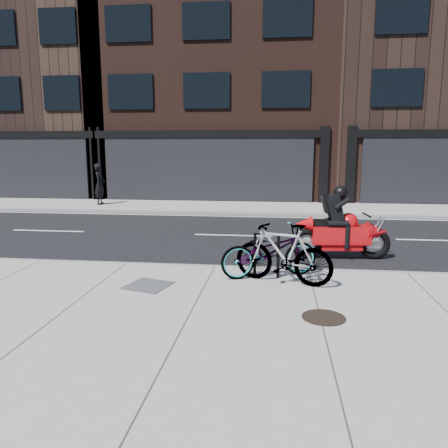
# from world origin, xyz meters

# --- Properties ---
(ground) EXTENTS (120.00, 120.00, 0.00)m
(ground) POSITION_xyz_m (0.00, 0.00, 0.00)
(ground) COLOR black
(ground) RESTS_ON ground
(sidewalk_near) EXTENTS (60.00, 6.00, 0.13)m
(sidewalk_near) POSITION_xyz_m (0.00, -5.00, 0.07)
(sidewalk_near) COLOR gray
(sidewalk_near) RESTS_ON ground
(sidewalk_far) EXTENTS (60.00, 3.50, 0.13)m
(sidewalk_far) POSITION_xyz_m (0.00, 7.75, 0.07)
(sidewalk_far) COLOR gray
(sidewalk_far) RESTS_ON ground
(building_midwest) EXTENTS (10.00, 10.00, 12.00)m
(building_midwest) POSITION_xyz_m (-12.00, 14.50, 6.00)
(building_midwest) COLOR black
(building_midwest) RESTS_ON ground
(building_center) EXTENTS (12.00, 10.00, 14.50)m
(building_center) POSITION_xyz_m (-2.00, 14.50, 7.25)
(building_center) COLOR black
(building_center) RESTS_ON ground
(building_mideast) EXTENTS (12.00, 10.00, 12.50)m
(building_mideast) POSITION_xyz_m (10.00, 14.50, 6.25)
(building_mideast) COLOR black
(building_mideast) RESTS_ON ground
(bike_rack) EXTENTS (0.53, 0.18, 0.91)m
(bike_rack) POSITION_xyz_m (1.12, -2.60, 0.66)
(bike_rack) COLOR black
(bike_rack) RESTS_ON sidewalk_near
(bicycle_front) EXTENTS (2.09, 1.35, 1.04)m
(bicycle_front) POSITION_xyz_m (1.18, -2.60, 0.65)
(bicycle_front) COLOR gray
(bicycle_front) RESTS_ON sidewalk_near
(bicycle_rear) EXTENTS (1.99, 1.13, 1.15)m
(bicycle_rear) POSITION_xyz_m (1.44, -2.96, 0.71)
(bicycle_rear) COLOR gray
(bicycle_rear) RESTS_ON sidewalk_near
(motorcycle) EXTENTS (2.39, 0.62, 1.79)m
(motorcycle) POSITION_xyz_m (2.96, -0.45, 0.72)
(motorcycle) COLOR black
(motorcycle) RESTS_ON ground
(pedestrian) EXTENTS (0.48, 0.69, 1.82)m
(pedestrian) POSITION_xyz_m (-6.52, 7.54, 1.04)
(pedestrian) COLOR black
(pedestrian) RESTS_ON sidewalk_far
(manhole_cover) EXTENTS (0.76, 0.76, 0.02)m
(manhole_cover) POSITION_xyz_m (2.05, -4.63, 0.14)
(manhole_cover) COLOR black
(manhole_cover) RESTS_ON sidewalk_near
(utility_grate) EXTENTS (0.93, 0.93, 0.02)m
(utility_grate) POSITION_xyz_m (-1.05, -3.46, 0.14)
(utility_grate) COLOR #505053
(utility_grate) RESTS_ON sidewalk_near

